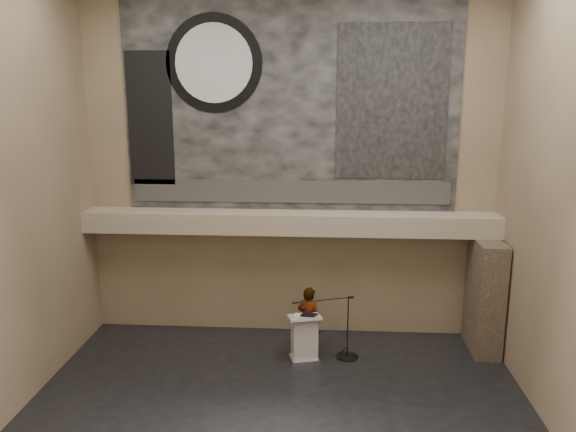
{
  "coord_description": "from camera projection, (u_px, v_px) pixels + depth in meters",
  "views": [
    {
      "loc": [
        0.83,
        -9.59,
        6.08
      ],
      "look_at": [
        0.0,
        3.2,
        3.2
      ],
      "focal_mm": 35.0,
      "sensor_mm": 36.0,
      "label": 1
    }
  ],
  "objects": [
    {
      "name": "banner_text_strip",
      "position": [
        290.0,
        192.0,
        13.75
      ],
      "size": [
        7.76,
        0.02,
        0.55
      ],
      "primitive_type": "cube",
      "color": "#303030",
      "rests_on": "banner"
    },
    {
      "name": "banner_building_print",
      "position": [
        392.0,
        102.0,
        13.13
      ],
      "size": [
        2.6,
        0.02,
        3.6
      ],
      "primitive_type": "cube",
      "color": "black",
      "rests_on": "banner"
    },
    {
      "name": "wall_front",
      "position": [
        244.0,
        268.0,
        5.9
      ],
      "size": [
        10.0,
        0.02,
        8.5
      ],
      "primitive_type": "cube",
      "color": "#7A684D",
      "rests_on": "floor"
    },
    {
      "name": "soffit",
      "position": [
        289.0,
        222.0,
        13.58
      ],
      "size": [
        10.0,
        0.8,
        0.5
      ],
      "primitive_type": "cube",
      "color": "#9E917A",
      "rests_on": "wall_back"
    },
    {
      "name": "stone_pier",
      "position": [
        485.0,
        296.0,
        13.2
      ],
      "size": [
        0.6,
        1.4,
        2.7
      ],
      "primitive_type": "cube",
      "color": "#403327",
      "rests_on": "floor"
    },
    {
      "name": "banner",
      "position": [
        290.0,
        107.0,
        13.34
      ],
      "size": [
        8.0,
        0.05,
        5.0
      ],
      "primitive_type": "cube",
      "color": "black",
      "rests_on": "wall_back"
    },
    {
      "name": "banner_clock_rim",
      "position": [
        214.0,
        63.0,
        13.2
      ],
      "size": [
        2.3,
        0.02,
        2.3
      ],
      "primitive_type": "cylinder",
      "rotation": [
        1.57,
        0.0,
        0.0
      ],
      "color": "black",
      "rests_on": "banner"
    },
    {
      "name": "sprinkler_left",
      "position": [
        224.0,
        233.0,
        13.7
      ],
      "size": [
        0.04,
        0.04,
        0.06
      ],
      "primitive_type": "cylinder",
      "color": "#B2893D",
      "rests_on": "soffit"
    },
    {
      "name": "speaker_person",
      "position": [
        309.0,
        320.0,
        13.19
      ],
      "size": [
        0.69,
        0.58,
        1.61
      ],
      "primitive_type": "imported",
      "rotation": [
        0.0,
        0.0,
        2.74
      ],
      "color": "white",
      "rests_on": "floor"
    },
    {
      "name": "binder",
      "position": [
        309.0,
        315.0,
        12.67
      ],
      "size": [
        0.4,
        0.37,
        0.04
      ],
      "primitive_type": "cube",
      "rotation": [
        0.0,
        0.0,
        -0.4
      ],
      "color": "black",
      "rests_on": "lectern"
    },
    {
      "name": "wall_right",
      "position": [
        571.0,
        201.0,
        9.48
      ],
      "size": [
        0.02,
        8.0,
        8.5
      ],
      "primitive_type": "cube",
      "color": "#7A684D",
      "rests_on": "floor"
    },
    {
      "name": "mic_stand",
      "position": [
        345.0,
        348.0,
        13.01
      ],
      "size": [
        1.51,
        0.69,
        1.51
      ],
      "rotation": [
        0.0,
        0.0,
        0.32
      ],
      "color": "black",
      "rests_on": "floor"
    },
    {
      "name": "floor",
      "position": [
        277.0,
        416.0,
        10.73
      ],
      "size": [
        10.0,
        10.0,
        0.0
      ],
      "primitive_type": "plane",
      "color": "black",
      "rests_on": "ground"
    },
    {
      "name": "wall_back",
      "position": [
        290.0,
        167.0,
        13.69
      ],
      "size": [
        10.0,
        0.02,
        8.5
      ],
      "primitive_type": "cube",
      "color": "#7A684D",
      "rests_on": "floor"
    },
    {
      "name": "sprinkler_right",
      "position": [
        368.0,
        235.0,
        13.48
      ],
      "size": [
        0.04,
        0.04,
        0.06
      ],
      "primitive_type": "cylinder",
      "color": "#B2893D",
      "rests_on": "soffit"
    },
    {
      "name": "wall_left",
      "position": [
        0.0,
        194.0,
        10.11
      ],
      "size": [
        0.02,
        8.0,
        8.5
      ],
      "primitive_type": "cube",
      "color": "#7A684D",
      "rests_on": "floor"
    },
    {
      "name": "banner_brick_print",
      "position": [
        150.0,
        119.0,
        13.58
      ],
      "size": [
        1.1,
        0.02,
        3.2
      ],
      "primitive_type": "cube",
      "color": "black",
      "rests_on": "banner"
    },
    {
      "name": "papers",
      "position": [
        299.0,
        316.0,
        12.68
      ],
      "size": [
        0.21,
        0.29,
        0.0
      ],
      "primitive_type": "cube",
      "rotation": [
        0.0,
        0.0,
        -0.03
      ],
      "color": "silver",
      "rests_on": "lectern"
    },
    {
      "name": "lectern",
      "position": [
        304.0,
        338.0,
        12.8
      ],
      "size": [
        0.82,
        0.67,
        1.13
      ],
      "rotation": [
        0.0,
        0.0,
        0.26
      ],
      "color": "silver",
      "rests_on": "floor"
    },
    {
      "name": "banner_clock_face",
      "position": [
        214.0,
        63.0,
        13.18
      ],
      "size": [
        1.84,
        0.02,
        1.84
      ],
      "primitive_type": "cylinder",
      "rotation": [
        1.57,
        0.0,
        0.0
      ],
      "color": "silver",
      "rests_on": "banner"
    }
  ]
}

